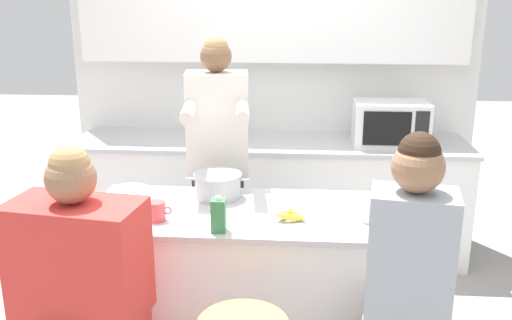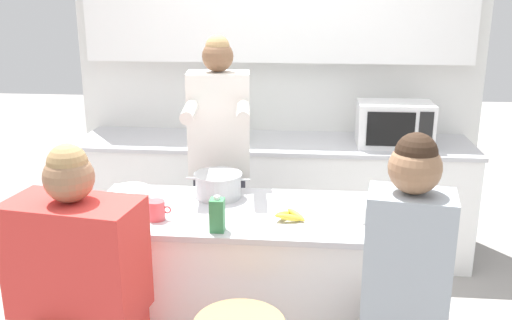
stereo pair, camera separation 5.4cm
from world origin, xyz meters
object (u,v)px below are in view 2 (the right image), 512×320
Objects in this scene: person_wrapped_blanket at (82,313)px; coffee_cup_near at (156,210)px; person_cooking at (220,181)px; cooking_pot at (218,185)px; kitchen_island at (255,289)px; fruit_bowl at (373,211)px; microwave at (394,124)px; juice_carton at (217,215)px; potted_plant at (234,123)px; banana_bunch at (289,216)px.

coffee_cup_near is (0.21, 0.46, 0.30)m from person_wrapped_blanket.
person_cooking is 14.61× the size of coffee_cup_near.
cooking_pot is at bearing -88.82° from person_cooking.
fruit_bowl reaches higher than kitchen_island.
coffee_cup_near is at bearing -130.89° from microwave.
cooking_pot is (0.05, -0.36, 0.10)m from person_cooking.
fruit_bowl is 1.11× the size of juice_carton.
cooking_pot is (-0.22, 0.18, 0.51)m from kitchen_island.
juice_carton reaches higher than kitchen_island.
cooking_pot is (0.46, 0.81, 0.31)m from person_wrapped_blanket.
person_cooking is 0.74m from coffee_cup_near.
person_wrapped_blanket is 7.30× the size of fruit_bowl.
potted_plant is (-1.17, 0.05, -0.03)m from microwave.
potted_plant is (-0.48, 1.55, 0.10)m from banana_bunch.
fruit_bowl is at bearing -59.34° from potted_plant.
kitchen_island is at bearing 175.71° from fruit_bowl.
microwave reaches higher than coffee_cup_near.
person_wrapped_blanket reaches higher than cooking_pot.
banana_bunch is at bearing 4.48° from coffee_cup_near.
cooking_pot is 1.49× the size of potted_plant.
cooking_pot reaches higher than banana_bunch.
kitchen_island is 7.32× the size of potted_plant.
person_wrapped_blanket reaches higher than microwave.
potted_plant is at bearing 120.66° from fruit_bowl.
banana_bunch is at bearing 39.22° from person_wrapped_blanket.
cooking_pot is 1.80× the size of fruit_bowl.
juice_carton is at bearing -81.47° from cooking_pot.
person_wrapped_blanket is 6.03× the size of potted_plant.
coffee_cup_near is 2.05m from microwave.
fruit_bowl is 1.47m from microwave.
potted_plant reaches higher than fruit_bowl.
coffee_cup_near reaches higher than banana_bunch.
microwave is (0.88, 1.39, 0.59)m from kitchen_island.
fruit_bowl is 1.62× the size of coffee_cup_near.
microwave is at bearing 78.56° from fruit_bowl.
cooking_pot is at bearing 53.74° from coffee_cup_near.
kitchen_island is at bearing -122.15° from microwave.
banana_bunch is (0.65, 0.05, -0.02)m from coffee_cup_near.
cooking_pot reaches higher than coffee_cup_near.
kitchen_island is 0.98× the size of person_cooking.
person_wrapped_blanket is at bearing -149.09° from banana_bunch.
potted_plant is at bearing 177.57° from microwave.
coffee_cup_near is 0.69× the size of juice_carton.
person_wrapped_blanket is (-0.68, -0.62, 0.20)m from kitchen_island.
microwave is (1.14, 0.85, 0.18)m from person_cooking.
coffee_cup_near is at bearing 161.34° from juice_carton.
potted_plant is (-0.08, 1.26, 0.05)m from cooking_pot.
juice_carton reaches higher than coffee_cup_near.
fruit_bowl reaches higher than banana_bunch.
person_cooking is at bearing 115.82° from kitchen_island.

